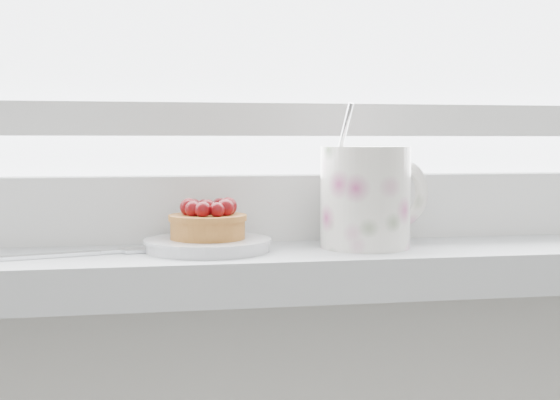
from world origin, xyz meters
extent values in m
cube|color=silver|center=(0.00, 1.90, 0.92)|extent=(1.60, 0.20, 0.04)
cube|color=white|center=(0.00, 1.97, 0.97)|extent=(1.30, 0.05, 0.07)
cube|color=white|center=(0.00, 1.97, 1.07)|extent=(1.30, 0.04, 0.04)
cylinder|color=silver|center=(-0.07, 1.88, 0.95)|extent=(0.12, 0.12, 0.01)
cylinder|color=#945720|center=(-0.07, 1.88, 0.96)|extent=(0.07, 0.07, 0.02)
cylinder|color=#945720|center=(-0.07, 1.88, 0.97)|extent=(0.08, 0.08, 0.01)
sphere|color=#4B0003|center=(-0.07, 1.88, 0.98)|extent=(0.02, 0.02, 0.02)
sphere|color=#4B0003|center=(-0.05, 1.89, 0.98)|extent=(0.02, 0.02, 0.02)
sphere|color=#4B0003|center=(-0.06, 1.90, 0.98)|extent=(0.02, 0.02, 0.02)
sphere|color=#4B0003|center=(-0.07, 1.90, 0.98)|extent=(0.01, 0.01, 0.01)
sphere|color=#4B0003|center=(-0.08, 1.90, 0.98)|extent=(0.02, 0.02, 0.02)
sphere|color=#4B0003|center=(-0.09, 1.89, 0.98)|extent=(0.02, 0.02, 0.02)
sphere|color=#4B0003|center=(-0.08, 1.87, 0.98)|extent=(0.02, 0.02, 0.02)
sphere|color=#4B0003|center=(-0.08, 1.87, 0.98)|extent=(0.02, 0.02, 0.02)
sphere|color=#4B0003|center=(-0.06, 1.87, 0.98)|extent=(0.01, 0.01, 0.01)
sphere|color=#4B0003|center=(-0.05, 1.87, 0.98)|extent=(0.02, 0.02, 0.02)
cylinder|color=white|center=(0.09, 1.88, 0.99)|extent=(0.12, 0.12, 0.10)
cylinder|color=black|center=(0.09, 1.88, 1.04)|extent=(0.08, 0.08, 0.01)
torus|color=white|center=(0.13, 1.90, 0.99)|extent=(0.07, 0.04, 0.07)
cylinder|color=silver|center=(0.07, 1.89, 1.05)|extent=(0.02, 0.02, 0.06)
cube|color=silver|center=(-0.23, 1.87, 0.94)|extent=(0.11, 0.04, 0.00)
cube|color=silver|center=(-0.16, 1.88, 0.94)|extent=(0.02, 0.01, 0.00)
cube|color=silver|center=(-0.14, 1.89, 0.94)|extent=(0.04, 0.03, 0.00)
cube|color=silver|center=(-0.10, 1.89, 0.94)|extent=(0.04, 0.01, 0.00)
cube|color=silver|center=(-0.10, 1.90, 0.94)|extent=(0.04, 0.01, 0.00)
cube|color=silver|center=(-0.11, 1.90, 0.94)|extent=(0.04, 0.01, 0.00)
cube|color=silver|center=(-0.11, 1.91, 0.94)|extent=(0.04, 0.01, 0.00)
camera|label=1|loc=(-0.14, 1.13, 1.05)|focal=50.00mm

